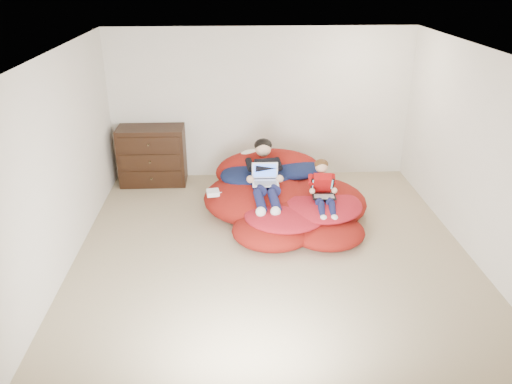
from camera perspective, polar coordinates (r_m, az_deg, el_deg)
The scene contains 9 objects.
room_shell at distance 6.47m, azimuth 1.83°, elevation -4.60°, with size 5.10×5.10×2.77m.
dresser at distance 8.47m, azimuth -11.75°, elevation 4.09°, with size 1.08×0.60×0.97m.
beanbag_pile at distance 7.28m, azimuth 3.26°, elevation -0.81°, with size 2.39×2.30×0.86m.
cream_pillow at distance 7.77m, azimuth -0.42°, elevation 3.82°, with size 0.47×0.30×0.30m, color white.
older_boy at distance 7.12m, azimuth 0.99°, elevation 2.27°, with size 0.41×1.30×0.71m.
younger_boy at distance 6.90m, azimuth 7.67°, elevation 0.60°, with size 0.28×0.87×0.59m.
laptop_white at distance 7.01m, azimuth 1.06°, elevation 1.67°, with size 0.37×0.31×0.27m.
laptop_black at distance 6.89m, azimuth 7.70°, elevation 0.12°, with size 0.33×0.34×0.22m.
power_adapter at distance 7.11m, azimuth -4.95°, elevation -0.08°, with size 0.18×0.18×0.07m, color white.
Camera 1 is at (-0.49, -5.63, 3.38)m, focal length 35.00 mm.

